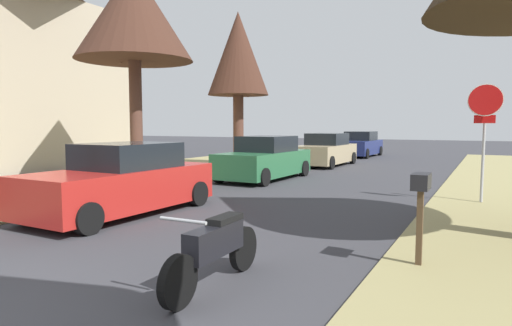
# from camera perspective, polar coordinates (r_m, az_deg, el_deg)

# --- Properties ---
(stop_sign_far) EXTENTS (0.81, 0.55, 2.94)m
(stop_sign_far) POSITION_cam_1_polar(r_m,az_deg,el_deg) (12.27, 27.54, 5.29)
(stop_sign_far) COLOR #9EA0A5
(stop_sign_far) RESTS_ON grass_verge_right
(street_tree_left_mid_a) EXTENTS (3.93, 3.93, 7.23)m
(street_tree_left_mid_a) POSITION_cam_1_polar(r_m,az_deg,el_deg) (16.10, -15.58, 17.99)
(street_tree_left_mid_a) COLOR brown
(street_tree_left_mid_a) RESTS_ON grass_verge_left
(street_tree_left_mid_b) EXTENTS (2.85, 2.85, 7.18)m
(street_tree_left_mid_b) POSITION_cam_1_polar(r_m,az_deg,el_deg) (21.11, -2.34, 13.74)
(street_tree_left_mid_b) COLOR brown
(street_tree_left_mid_b) RESTS_ON grass_verge_left
(parked_sedan_red) EXTENTS (2.00, 4.43, 1.57)m
(parked_sedan_red) POSITION_cam_1_polar(r_m,az_deg,el_deg) (10.22, -16.89, -2.31)
(parked_sedan_red) COLOR red
(parked_sedan_red) RESTS_ON ground
(parked_sedan_green) EXTENTS (2.00, 4.43, 1.57)m
(parked_sedan_green) POSITION_cam_1_polar(r_m,az_deg,el_deg) (16.04, 1.14, 0.47)
(parked_sedan_green) COLOR #28663D
(parked_sedan_green) RESTS_ON ground
(parked_sedan_tan) EXTENTS (2.00, 4.43, 1.57)m
(parked_sedan_tan) POSITION_cam_1_polar(r_m,az_deg,el_deg) (21.74, 9.03, 1.58)
(parked_sedan_tan) COLOR tan
(parked_sedan_tan) RESTS_ON ground
(parked_sedan_navy) EXTENTS (2.00, 4.43, 1.57)m
(parked_sedan_navy) POSITION_cam_1_polar(r_m,az_deg,el_deg) (28.42, 13.34, 2.29)
(parked_sedan_navy) COLOR navy
(parked_sedan_navy) RESTS_ON ground
(parked_motorcycle) EXTENTS (0.60, 2.05, 0.97)m
(parked_motorcycle) POSITION_cam_1_polar(r_m,az_deg,el_deg) (5.47, -5.30, -10.92)
(parked_motorcycle) COLOR black
(parked_motorcycle) RESTS_ON ground
(curbside_mailbox) EXTENTS (0.22, 0.44, 1.27)m
(curbside_mailbox) POSITION_cam_1_polar(r_m,az_deg,el_deg) (6.42, 20.58, -3.60)
(curbside_mailbox) COLOR brown
(curbside_mailbox) RESTS_ON grass_verge_right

